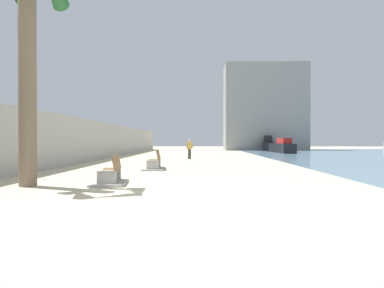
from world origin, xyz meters
The scene contains 9 objects.
ground_plane centered at (0.00, 18.00, 0.00)m, with size 120.00×120.00×0.00m, color beige.
seawall centered at (-7.50, 18.00, 1.45)m, with size 0.80×64.00×2.90m, color #ADAAA3.
palm_tree centered at (-5.07, 2.37, 5.12)m, with size 2.59×2.65×7.31m.
bench_near centered at (-2.56, 3.11, 0.23)m, with size 1.33×2.21×0.98m.
bench_far centered at (-1.82, 9.14, 0.23)m, with size 1.21×2.16×0.98m.
person_walking centered at (-0.33, 19.39, 0.89)m, with size 0.50×0.29×1.56m.
boat_mid_bay centered at (10.06, 33.39, 0.70)m, with size 1.65×7.16×1.69m.
boat_far_right centered at (10.18, 42.58, 0.83)m, with size 2.52×5.03×2.08m.
harbor_building centered at (10.25, 46.00, 6.36)m, with size 12.00×6.00×12.72m, color gray.
Camera 1 is at (0.44, -9.15, 1.47)m, focal length 34.13 mm.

